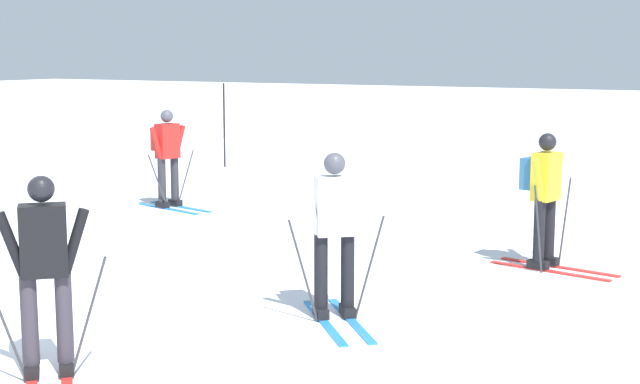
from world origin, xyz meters
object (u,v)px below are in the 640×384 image
at_px(skier_white, 334,226).
at_px(skier_red, 167,153).
at_px(trail_marker_pole, 224,125).
at_px(skier_yellow, 544,193).
at_px(skier_black, 45,271).

distance_m(skier_white, skier_red, 7.36).
height_order(skier_red, trail_marker_pole, trail_marker_pole).
bearing_deg(skier_white, skier_yellow, 69.18).
bearing_deg(skier_red, skier_black, -57.97).
bearing_deg(skier_yellow, skier_red, 169.46).
height_order(skier_white, skier_yellow, same).
height_order(skier_yellow, skier_black, same).
height_order(skier_yellow, skier_red, same).
relative_size(skier_white, skier_yellow, 1.00).
bearing_deg(skier_red, skier_white, -38.12).
relative_size(skier_yellow, skier_red, 1.00).
distance_m(skier_yellow, skier_black, 6.45).
bearing_deg(trail_marker_pole, skier_black, -60.65).
bearing_deg(skier_black, trail_marker_pole, 119.35).
relative_size(skier_yellow, trail_marker_pole, 0.87).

